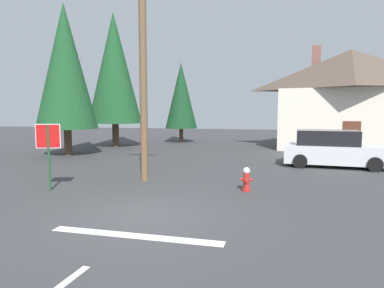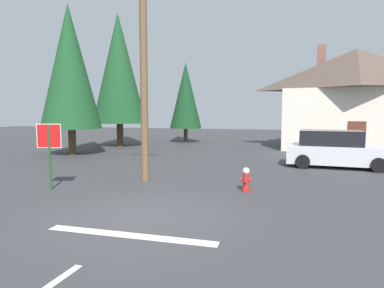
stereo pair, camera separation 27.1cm
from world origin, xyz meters
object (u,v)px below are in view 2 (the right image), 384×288
at_px(utility_pole, 144,67).
at_px(pine_tree_mid_left, 119,69).
at_px(pine_tree_tall_left, 186,96).
at_px(pine_tree_short_left, 70,67).
at_px(parked_car, 336,150).
at_px(stop_sign_near, 49,143).
at_px(house, 355,98).
at_px(fire_hydrant, 246,180).

height_order(utility_pole, pine_tree_mid_left, pine_tree_mid_left).
bearing_deg(pine_tree_tall_left, pine_tree_short_left, -115.16).
bearing_deg(parked_car, pine_tree_short_left, 176.63).
bearing_deg(stop_sign_near, parked_car, 35.65).
bearing_deg(pine_tree_mid_left, house, 6.76).
distance_m(stop_sign_near, utility_pole, 4.24).
height_order(pine_tree_tall_left, pine_tree_short_left, pine_tree_short_left).
bearing_deg(pine_tree_tall_left, parked_car, -45.57).
relative_size(house, pine_tree_mid_left, 1.06).
bearing_deg(house, parked_car, -106.30).
relative_size(parked_car, pine_tree_short_left, 0.53).
xyz_separation_m(stop_sign_near, pine_tree_tall_left, (-0.12, 17.44, 2.29)).
relative_size(house, parked_car, 2.18).
xyz_separation_m(house, pine_tree_short_left, (-16.81, -7.01, 1.69)).
xyz_separation_m(fire_hydrant, utility_pole, (-3.85, 0.79, 3.86)).
distance_m(parked_car, pine_tree_mid_left, 15.89).
relative_size(fire_hydrant, utility_pole, 0.10).
distance_m(stop_sign_near, pine_tree_mid_left, 14.27).
height_order(stop_sign_near, parked_car, stop_sign_near).
xyz_separation_m(house, parked_car, (-2.30, -7.86, -2.66)).
bearing_deg(parked_car, house, 73.70).
xyz_separation_m(stop_sign_near, fire_hydrant, (6.35, 1.37, -1.19)).
bearing_deg(fire_hydrant, house, 66.57).
bearing_deg(pine_tree_short_left, fire_hydrant, -31.34).
bearing_deg(pine_tree_tall_left, house, -11.07).
bearing_deg(pine_tree_mid_left, stop_sign_near, -73.23).
relative_size(utility_pole, house, 0.80).
bearing_deg(pine_tree_mid_left, parked_car, -23.12).
bearing_deg(pine_tree_mid_left, utility_pole, -59.48).
bearing_deg(pine_tree_short_left, parked_car, -3.37).
height_order(stop_sign_near, pine_tree_tall_left, pine_tree_tall_left).
distance_m(house, parked_car, 8.61).
bearing_deg(utility_pole, pine_tree_short_left, 140.30).
xyz_separation_m(stop_sign_near, pine_tree_mid_left, (-3.95, 13.09, 4.08)).
xyz_separation_m(stop_sign_near, pine_tree_short_left, (-4.55, 8.01, 3.60)).
distance_m(parked_car, pine_tree_short_left, 15.18).
distance_m(house, pine_tree_short_left, 18.29).
xyz_separation_m(fire_hydrant, pine_tree_tall_left, (-6.47, 16.07, 3.48)).
relative_size(stop_sign_near, house, 0.22).
bearing_deg(house, utility_pole, -127.22).
bearing_deg(fire_hydrant, pine_tree_mid_left, 131.30).
relative_size(house, pine_tree_short_left, 1.16).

